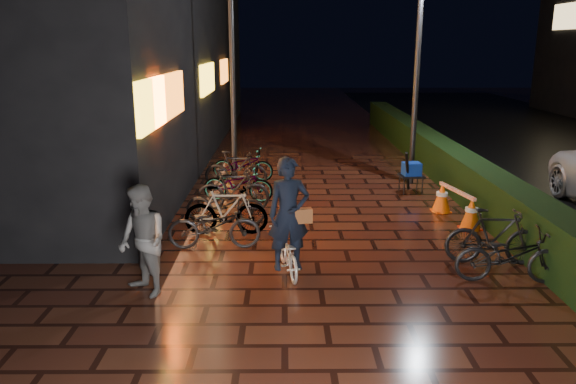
{
  "coord_description": "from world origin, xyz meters",
  "views": [
    {
      "loc": [
        -1.12,
        -8.46,
        3.63
      ],
      "look_at": [
        -1.05,
        1.1,
        1.1
      ],
      "focal_mm": 35.0,
      "sensor_mm": 36.0,
      "label": 1
    }
  ],
  "objects_px": {
    "cyclist": "(288,232)",
    "cart_assembly": "(411,171)",
    "bystander_person": "(143,241)",
    "traffic_barrier": "(456,205)"
  },
  "relations": [
    {
      "from": "cyclist",
      "to": "cart_assembly",
      "type": "relative_size",
      "value": 1.77
    },
    {
      "from": "cyclist",
      "to": "cart_assembly",
      "type": "bearing_deg",
      "value": 58.87
    },
    {
      "from": "cyclist",
      "to": "traffic_barrier",
      "type": "height_order",
      "value": "cyclist"
    },
    {
      "from": "traffic_barrier",
      "to": "cart_assembly",
      "type": "distance_m",
      "value": 2.32
    },
    {
      "from": "bystander_person",
      "to": "cyclist",
      "type": "bearing_deg",
      "value": 65.19
    },
    {
      "from": "traffic_barrier",
      "to": "cart_assembly",
      "type": "bearing_deg",
      "value": 101.58
    },
    {
      "from": "bystander_person",
      "to": "cart_assembly",
      "type": "distance_m",
      "value": 7.9
    },
    {
      "from": "traffic_barrier",
      "to": "cart_assembly",
      "type": "xyz_separation_m",
      "value": [
        -0.46,
        2.26,
        0.23
      ]
    },
    {
      "from": "cart_assembly",
      "to": "cyclist",
      "type": "bearing_deg",
      "value": -121.13
    },
    {
      "from": "bystander_person",
      "to": "traffic_barrier",
      "type": "bearing_deg",
      "value": 78.56
    }
  ]
}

